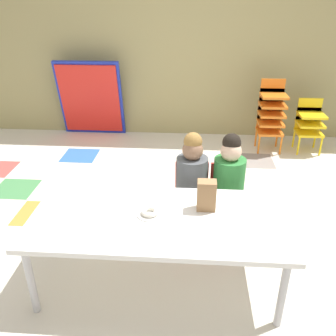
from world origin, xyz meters
The scene contains 11 objects.
ground_plane centered at (-0.01, 0.00, -0.01)m, with size 6.59×4.60×0.02m.
back_wall centered at (0.00, 2.30, 1.34)m, with size 6.59×0.10×2.68m, color tan.
craft_table centered at (-0.12, -0.79, 0.51)m, with size 1.75×0.82×0.55m.
seated_child_near_camera centered at (0.10, -0.15, 0.55)m, with size 0.32×0.31×0.92m.
seated_child_middle_seat centered at (0.41, -0.15, 0.55)m, with size 0.34×0.34×0.92m.
kid_chair_orange_stack centered at (1.10, 1.75, 0.52)m, with size 0.32×0.30×0.92m.
kid_chair_yellow_stack centered at (1.60, 1.74, 0.40)m, with size 0.32×0.30×0.68m.
folded_activity_table centered at (-1.36, 2.10, 0.54)m, with size 0.90×0.29×1.09m.
paper_bag_brown centered at (0.20, -0.66, 0.66)m, with size 0.13×0.09×0.22m, color #9E754C.
paper_plate_near_edge centered at (-0.18, -0.77, 0.56)m, with size 0.18×0.18×0.01m, color white.
donut_powdered_on_plate centered at (-0.18, -0.77, 0.58)m, with size 0.12×0.12×0.03m, color white.
Camera 1 is at (0.09, -2.84, 1.95)m, focal length 38.81 mm.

